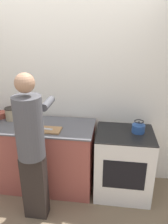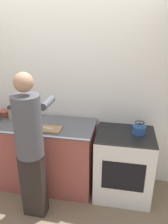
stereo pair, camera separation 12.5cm
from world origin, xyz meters
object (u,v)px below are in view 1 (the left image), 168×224
at_px(person, 31,145).
at_px(canister_jar, 11,114).
at_px(kettle, 138,127).
at_px(knife, 43,128).
at_px(oven, 123,163).
at_px(cutting_board, 45,130).
at_px(bowl_prep, 1,115).

bearing_deg(person, canister_jar, 128.63).
distance_m(kettle, canister_jar, 1.69).
bearing_deg(knife, oven, 13.92).
distance_m(oven, canister_jar, 1.64).
height_order(kettle, canister_jar, canister_jar).
xyz_separation_m(cutting_board, bowl_prep, (-0.73, 0.31, 0.03)).
bearing_deg(bowl_prep, oven, -6.01).
xyz_separation_m(knife, canister_jar, (-0.52, 0.25, 0.07)).
bearing_deg(canister_jar, oven, -4.73).
relative_size(oven, kettle, 5.55).
height_order(oven, knife, knife).
bearing_deg(bowl_prep, cutting_board, -23.26).
xyz_separation_m(knife, bowl_prep, (-0.70, 0.31, 0.02)).
xyz_separation_m(person, canister_jar, (-0.52, 0.65, 0.07)).
bearing_deg(kettle, knife, -171.72).
xyz_separation_m(person, cutting_board, (0.03, 0.39, -0.01)).
height_order(oven, person, person).
xyz_separation_m(bowl_prep, canister_jar, (0.18, -0.05, 0.05)).
height_order(oven, kettle, kettle).
distance_m(knife, bowl_prep, 0.77).
relative_size(cutting_board, canister_jar, 2.25).
distance_m(knife, kettle, 1.17).
relative_size(bowl_prep, canister_jar, 0.96).
xyz_separation_m(oven, kettle, (0.16, 0.04, 0.51)).
xyz_separation_m(knife, kettle, (1.16, 0.17, 0.01)).
distance_m(person, bowl_prep, 1.00).
xyz_separation_m(cutting_board, canister_jar, (-0.55, 0.26, 0.08)).
xyz_separation_m(person, kettle, (1.16, 0.57, 0.01)).
distance_m(knife, canister_jar, 0.59).
bearing_deg(cutting_board, kettle, 8.77).
bearing_deg(bowl_prep, kettle, -4.25).
bearing_deg(oven, bowl_prep, 173.99).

